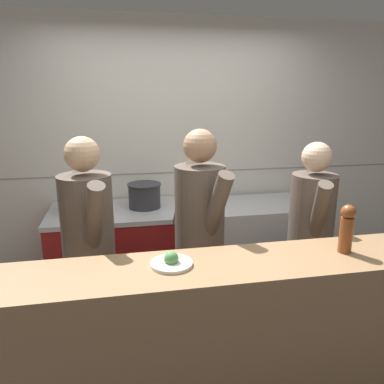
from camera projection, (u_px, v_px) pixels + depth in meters
ground_plane at (213, 383)px, 2.54m from camera, size 14.00×14.00×0.00m
wall_back_tiled at (176, 157)px, 3.69m from camera, size 8.00×0.06×2.60m
oven_range at (120, 257)px, 3.42m from camera, size 1.19×0.71×0.91m
prep_counter at (245, 248)px, 3.64m from camera, size 1.17×0.65×0.90m
pass_counter at (229, 349)px, 2.11m from camera, size 2.85×0.45×1.05m
stock_pot at (75, 199)px, 3.22m from camera, size 0.27×0.27×0.22m
sauce_pot at (144, 195)px, 3.34m from camera, size 0.30×0.30×0.22m
plated_dish_main at (171, 262)px, 1.94m from camera, size 0.22×0.22×0.08m
pepper_mill at (347, 228)px, 2.07m from camera, size 0.08×0.08×0.28m
chef_head_cook at (89, 248)px, 2.46m from camera, size 0.42×0.72×1.66m
chef_sous at (200, 237)px, 2.61m from camera, size 0.43×0.73×1.69m
chef_line at (310, 237)px, 2.76m from camera, size 0.40×0.69×1.59m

